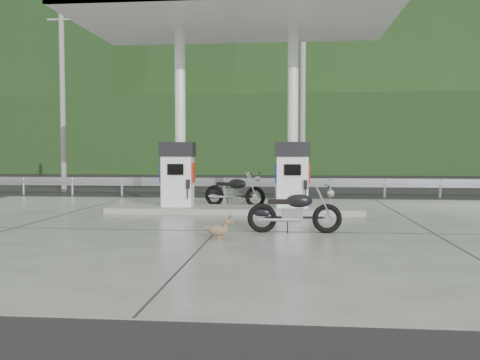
# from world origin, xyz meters

# --- Properties ---
(ground) EXTENTS (160.00, 160.00, 0.00)m
(ground) POSITION_xyz_m (0.00, 0.00, 0.00)
(ground) COLOR black
(ground) RESTS_ON ground
(forecourt_apron) EXTENTS (18.00, 14.00, 0.02)m
(forecourt_apron) POSITION_xyz_m (0.00, 0.00, 0.01)
(forecourt_apron) COLOR slate
(forecourt_apron) RESTS_ON ground
(pump_island) EXTENTS (7.00, 1.40, 0.15)m
(pump_island) POSITION_xyz_m (0.00, 2.50, 0.10)
(pump_island) COLOR gray
(pump_island) RESTS_ON forecourt_apron
(gas_pump_left) EXTENTS (0.95, 0.55, 1.80)m
(gas_pump_left) POSITION_xyz_m (-1.60, 2.50, 1.07)
(gas_pump_left) COLOR white
(gas_pump_left) RESTS_ON pump_island
(gas_pump_right) EXTENTS (0.95, 0.55, 1.80)m
(gas_pump_right) POSITION_xyz_m (1.60, 2.50, 1.07)
(gas_pump_right) COLOR white
(gas_pump_right) RESTS_ON pump_island
(canopy_column_left) EXTENTS (0.30, 0.30, 5.00)m
(canopy_column_left) POSITION_xyz_m (-1.60, 2.90, 2.67)
(canopy_column_left) COLOR white
(canopy_column_left) RESTS_ON pump_island
(canopy_column_right) EXTENTS (0.30, 0.30, 5.00)m
(canopy_column_right) POSITION_xyz_m (1.60, 2.90, 2.67)
(canopy_column_right) COLOR white
(canopy_column_right) RESTS_ON pump_island
(canopy_roof) EXTENTS (8.50, 5.00, 0.40)m
(canopy_roof) POSITION_xyz_m (0.00, 2.50, 5.37)
(canopy_roof) COLOR white
(canopy_roof) RESTS_ON canopy_column_left
(guardrail) EXTENTS (26.00, 0.16, 1.42)m
(guardrail) POSITION_xyz_m (0.00, 8.00, 0.71)
(guardrail) COLOR #989BA0
(guardrail) RESTS_ON ground
(road) EXTENTS (60.00, 7.00, 0.01)m
(road) POSITION_xyz_m (0.00, 11.50, 0.00)
(road) COLOR black
(road) RESTS_ON ground
(utility_pole_a) EXTENTS (0.22, 0.22, 8.00)m
(utility_pole_a) POSITION_xyz_m (-8.00, 9.50, 4.00)
(utility_pole_a) COLOR gray
(utility_pole_a) RESTS_ON ground
(utility_pole_b) EXTENTS (0.22, 0.22, 8.00)m
(utility_pole_b) POSITION_xyz_m (2.00, 9.50, 4.00)
(utility_pole_b) COLOR gray
(utility_pole_b) RESTS_ON ground
(tree_band) EXTENTS (80.00, 6.00, 6.00)m
(tree_band) POSITION_xyz_m (0.00, 30.00, 3.00)
(tree_band) COLOR black
(tree_band) RESTS_ON ground
(forested_hills) EXTENTS (100.00, 40.00, 140.00)m
(forested_hills) POSITION_xyz_m (0.00, 60.00, 0.00)
(forested_hills) COLOR black
(forested_hills) RESTS_ON ground
(motorcycle_left) EXTENTS (1.85, 0.65, 0.86)m
(motorcycle_left) POSITION_xyz_m (1.64, -1.09, 0.45)
(motorcycle_left) COLOR black
(motorcycle_left) RESTS_ON forecourt_apron
(motorcycle_right) EXTENTS (2.03, 1.32, 0.92)m
(motorcycle_right) POSITION_xyz_m (-0.17, 4.03, 0.48)
(motorcycle_right) COLOR black
(motorcycle_right) RESTS_ON forecourt_apron
(duck) EXTENTS (0.49, 0.21, 0.34)m
(duck) POSITION_xyz_m (0.19, -2.13, 0.19)
(duck) COLOR brown
(duck) RESTS_ON forecourt_apron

